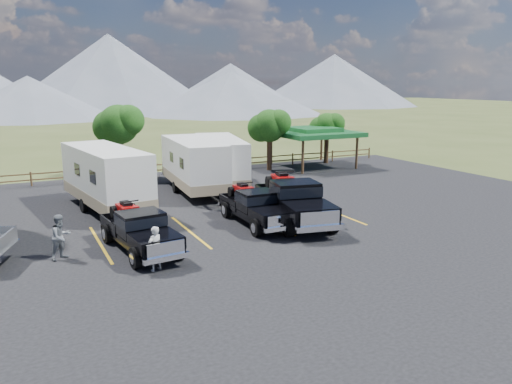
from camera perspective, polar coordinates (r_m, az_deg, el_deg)
name	(u,v)px	position (r m, az deg, el deg)	size (l,w,h in m)	color
ground	(269,252)	(20.44, 1.48, -6.87)	(320.00, 320.00, 0.00)	#3D4A1F
asphalt_lot	(238,232)	(22.99, -2.02, -4.61)	(44.00, 34.00, 0.04)	black
stall_lines	(230,226)	(23.86, -3.01, -3.92)	(12.12, 5.50, 0.01)	gold
tree_ne_a	(269,126)	(38.67, 1.51, 7.56)	(3.11, 2.92, 4.76)	black
tree_ne_b	(327,127)	(42.65, 8.08, 7.42)	(2.77, 2.59, 4.27)	black
tree_north	(118,125)	(36.85, -15.45, 7.43)	(3.46, 3.24, 5.25)	black
rail_fence	(177,167)	(37.72, -9.01, 2.88)	(36.12, 0.12, 1.00)	brown
pavilion	(313,133)	(40.75, 6.56, 6.75)	(6.20, 6.20, 3.22)	brown
mountain_range	(10,77)	(123.04, -26.29, 11.68)	(209.00, 71.00, 20.00)	slate
rig_left	(139,229)	(20.80, -13.20, -4.16)	(2.42, 5.71, 1.85)	black
rig_center	(255,206)	(24.05, -0.10, -1.59)	(2.02, 5.56, 1.85)	black
rig_right	(293,200)	(24.47, 4.28, -0.87)	(3.46, 7.14, 2.29)	black
trailer_left	(106,178)	(27.58, -16.78, 1.54)	(3.59, 9.72, 3.36)	white
trailer_center	(194,165)	(31.10, -7.12, 3.07)	(3.02, 9.45, 3.27)	white
trailer_right	(221,162)	(32.37, -4.05, 3.46)	(4.04, 9.29, 3.23)	white
person_a	(155,249)	(18.51, -11.47, -6.35)	(0.61, 0.40, 1.66)	silver
person_b	(61,237)	(20.71, -21.40, -4.79)	(0.86, 0.67, 1.77)	slate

